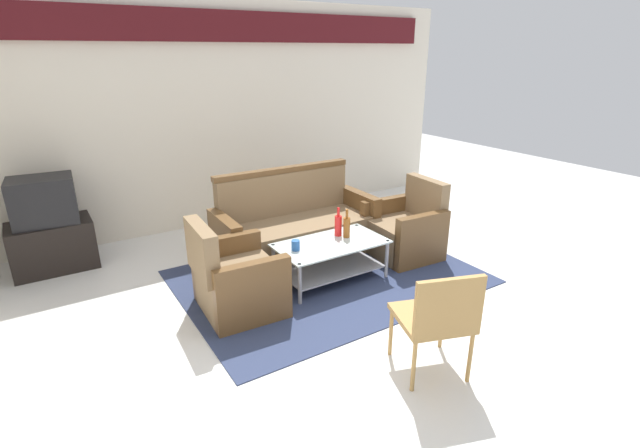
{
  "coord_description": "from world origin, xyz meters",
  "views": [
    {
      "loc": [
        -2.45,
        -2.8,
        2.2
      ],
      "look_at": [
        -0.23,
        0.71,
        0.65
      ],
      "focal_mm": 26.22,
      "sensor_mm": 36.0,
      "label": 1
    }
  ],
  "objects_px": {
    "couch": "(295,229)",
    "bottle_brown": "(347,227)",
    "tv_stand": "(53,246)",
    "armchair_left": "(236,281)",
    "cup": "(296,245)",
    "wicker_chair": "(438,315)",
    "armchair_right": "(405,231)",
    "coffee_table": "(331,255)",
    "television": "(43,201)",
    "bottle_red": "(338,225)"
  },
  "relations": [
    {
      "from": "couch",
      "to": "bottle_brown",
      "type": "height_order",
      "value": "couch"
    },
    {
      "from": "coffee_table",
      "to": "bottle_red",
      "type": "xyz_separation_m",
      "value": [
        0.17,
        0.12,
        0.25
      ]
    },
    {
      "from": "cup",
      "to": "tv_stand",
      "type": "relative_size",
      "value": 0.12
    },
    {
      "from": "cup",
      "to": "wicker_chair",
      "type": "relative_size",
      "value": 0.12
    },
    {
      "from": "coffee_table",
      "to": "bottle_brown",
      "type": "bearing_deg",
      "value": 10.02
    },
    {
      "from": "armchair_right",
      "to": "bottle_red",
      "type": "distance_m",
      "value": 0.92
    },
    {
      "from": "armchair_left",
      "to": "couch",
      "type": "bearing_deg",
      "value": 129.12
    },
    {
      "from": "armchair_left",
      "to": "tv_stand",
      "type": "relative_size",
      "value": 1.06
    },
    {
      "from": "coffee_table",
      "to": "wicker_chair",
      "type": "height_order",
      "value": "wicker_chair"
    },
    {
      "from": "armchair_right",
      "to": "armchair_left",
      "type": "bearing_deg",
      "value": 96.64
    },
    {
      "from": "bottle_brown",
      "to": "bottle_red",
      "type": "bearing_deg",
      "value": 119.43
    },
    {
      "from": "coffee_table",
      "to": "bottle_brown",
      "type": "height_order",
      "value": "bottle_brown"
    },
    {
      "from": "armchair_left",
      "to": "bottle_red",
      "type": "relative_size",
      "value": 2.83
    },
    {
      "from": "tv_stand",
      "to": "wicker_chair",
      "type": "relative_size",
      "value": 0.95
    },
    {
      "from": "armchair_left",
      "to": "tv_stand",
      "type": "distance_m",
      "value": 2.25
    },
    {
      "from": "tv_stand",
      "to": "television",
      "type": "distance_m",
      "value": 0.5
    },
    {
      "from": "armchair_right",
      "to": "coffee_table",
      "type": "bearing_deg",
      "value": 97.82
    },
    {
      "from": "bottle_red",
      "to": "television",
      "type": "relative_size",
      "value": 0.48
    },
    {
      "from": "wicker_chair",
      "to": "armchair_right",
      "type": "bearing_deg",
      "value": 72.81
    },
    {
      "from": "armchair_right",
      "to": "cup",
      "type": "relative_size",
      "value": 8.5
    },
    {
      "from": "armchair_left",
      "to": "cup",
      "type": "xyz_separation_m",
      "value": [
        0.65,
        0.06,
        0.17
      ]
    },
    {
      "from": "television",
      "to": "wicker_chair",
      "type": "height_order",
      "value": "television"
    },
    {
      "from": "bottle_red",
      "to": "cup",
      "type": "relative_size",
      "value": 3.01
    },
    {
      "from": "armchair_right",
      "to": "cup",
      "type": "height_order",
      "value": "armchair_right"
    },
    {
      "from": "bottle_red",
      "to": "coffee_table",
      "type": "bearing_deg",
      "value": -144.26
    },
    {
      "from": "cup",
      "to": "television",
      "type": "relative_size",
      "value": 0.16
    },
    {
      "from": "bottle_red",
      "to": "tv_stand",
      "type": "distance_m",
      "value": 3.02
    },
    {
      "from": "armchair_right",
      "to": "wicker_chair",
      "type": "distance_m",
      "value": 2.14
    },
    {
      "from": "armchair_left",
      "to": "armchair_right",
      "type": "distance_m",
      "value": 2.09
    },
    {
      "from": "couch",
      "to": "wicker_chair",
      "type": "bearing_deg",
      "value": 85.81
    },
    {
      "from": "bottle_brown",
      "to": "television",
      "type": "height_order",
      "value": "television"
    },
    {
      "from": "bottle_brown",
      "to": "tv_stand",
      "type": "xyz_separation_m",
      "value": [
        -2.55,
        1.76,
        -0.26
      ]
    },
    {
      "from": "coffee_table",
      "to": "armchair_right",
      "type": "bearing_deg",
      "value": 4.27
    },
    {
      "from": "coffee_table",
      "to": "cup",
      "type": "xyz_separation_m",
      "value": [
        -0.39,
        0.03,
        0.19
      ]
    },
    {
      "from": "bottle_brown",
      "to": "television",
      "type": "bearing_deg",
      "value": 145.29
    },
    {
      "from": "bottle_red",
      "to": "television",
      "type": "xyz_separation_m",
      "value": [
        -2.5,
        1.68,
        0.24
      ]
    },
    {
      "from": "bottle_red",
      "to": "television",
      "type": "bearing_deg",
      "value": 146.08
    },
    {
      "from": "bottle_brown",
      "to": "television",
      "type": "xyz_separation_m",
      "value": [
        -2.55,
        1.77,
        0.24
      ]
    },
    {
      "from": "armchair_right",
      "to": "television",
      "type": "xyz_separation_m",
      "value": [
        -3.39,
        1.72,
        0.47
      ]
    },
    {
      "from": "armchair_right",
      "to": "coffee_table",
      "type": "distance_m",
      "value": 1.06
    },
    {
      "from": "bottle_brown",
      "to": "tv_stand",
      "type": "distance_m",
      "value": 3.11
    },
    {
      "from": "armchair_left",
      "to": "wicker_chair",
      "type": "bearing_deg",
      "value": 30.24
    },
    {
      "from": "armchair_right",
      "to": "television",
      "type": "distance_m",
      "value": 3.83
    },
    {
      "from": "couch",
      "to": "coffee_table",
      "type": "xyz_separation_m",
      "value": [
        -0.0,
        -0.73,
        -0.04
      ]
    },
    {
      "from": "armchair_right",
      "to": "wicker_chair",
      "type": "relative_size",
      "value": 1.01
    },
    {
      "from": "bottle_brown",
      "to": "wicker_chair",
      "type": "distance_m",
      "value": 1.72
    },
    {
      "from": "armchair_left",
      "to": "television",
      "type": "bearing_deg",
      "value": -141.83
    },
    {
      "from": "armchair_right",
      "to": "bottle_brown",
      "type": "relative_size",
      "value": 2.85
    },
    {
      "from": "bottle_brown",
      "to": "wicker_chair",
      "type": "height_order",
      "value": "wicker_chair"
    },
    {
      "from": "armchair_left",
      "to": "coffee_table",
      "type": "xyz_separation_m",
      "value": [
        1.03,
        0.03,
        -0.02
      ]
    }
  ]
}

